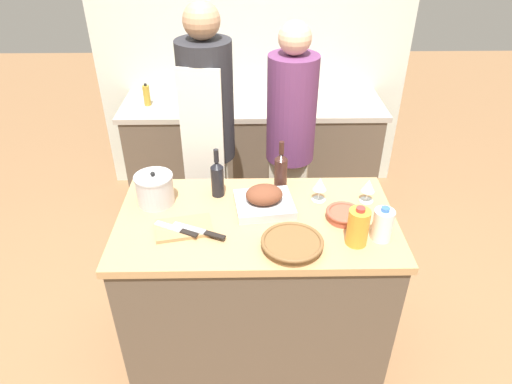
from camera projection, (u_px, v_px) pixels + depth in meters
ground_plane at (256, 341)px, 2.75m from camera, size 12.00×12.00×0.00m
kitchen_island at (256, 285)px, 2.49m from camera, size 1.37×0.75×0.92m
back_counter at (253, 153)px, 3.81m from camera, size 2.05×0.60×0.88m
back_wall at (252, 40)px, 3.65m from camera, size 2.55×0.10×2.55m
roasting_pan at (264, 200)px, 2.29m from camera, size 0.32×0.29×0.13m
wicker_basket at (292, 244)px, 2.04m from camera, size 0.28×0.28×0.05m
cutting_board at (184, 228)px, 2.16m from camera, size 0.30×0.22×0.02m
stock_pot at (155, 189)px, 2.31m from camera, size 0.19×0.19×0.18m
mixing_bowl at (344, 214)px, 2.22m from camera, size 0.18×0.18×0.05m
juice_jug at (358, 227)px, 2.03m from camera, size 0.10×0.10×0.20m
milk_jug at (383, 225)px, 2.07m from camera, size 0.09×0.09×0.17m
wine_bottle_green at (281, 169)px, 2.43m from camera, size 0.07×0.07×0.27m
wine_bottle_dark at (217, 178)px, 2.36m from camera, size 0.07×0.07×0.27m
wine_glass_left at (320, 185)px, 2.32m from camera, size 0.07×0.07×0.13m
wine_glass_right at (368, 186)px, 2.32m from camera, size 0.07×0.07×0.13m
knife_chef at (201, 231)px, 2.12m from camera, size 0.26×0.14×0.01m
knife_paring at (178, 230)px, 2.13m from camera, size 0.22×0.13×0.01m
condiment_bottle_tall at (147, 95)px, 3.49m from camera, size 0.05×0.05×0.17m
condiment_bottle_short at (222, 89)px, 3.65m from camera, size 0.07×0.07×0.14m
condiment_bottle_extra at (281, 88)px, 3.61m from camera, size 0.05×0.05×0.18m
person_cook_aproned at (208, 135)px, 2.83m from camera, size 0.32×0.34×1.79m
person_cook_guest at (290, 139)px, 2.93m from camera, size 0.31×0.31×1.67m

